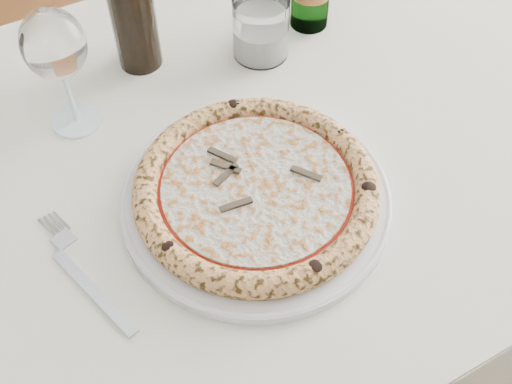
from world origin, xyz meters
TOP-DOWN VIEW (x-y plane):
  - floor at (0.00, 0.00)m, footprint 5.00×6.00m
  - dining_table at (-0.09, -0.07)m, footprint 1.41×0.90m
  - chair_far at (-0.09, 0.65)m, footprint 0.51×0.51m
  - plate at (-0.09, -0.17)m, footprint 0.34×0.34m
  - pizza at (-0.09, -0.17)m, footprint 0.30×0.30m
  - fork at (-0.31, -0.15)m, footprint 0.04×0.21m
  - wine_glass at (-0.21, 0.08)m, footprint 0.08×0.08m
  - tumbler at (0.08, 0.06)m, footprint 0.08×0.08m

SIDE VIEW (x-z plane):
  - floor at x=0.00m, z-range -0.02..0.00m
  - chair_far at x=-0.09m, z-range 0.07..1.00m
  - dining_table at x=-0.09m, z-range 0.28..1.04m
  - fork at x=-0.31m, z-range 0.76..0.76m
  - plate at x=-0.09m, z-range 0.76..0.77m
  - pizza at x=-0.09m, z-range 0.77..0.80m
  - tumbler at x=0.08m, z-range 0.75..0.84m
  - wine_glass at x=-0.21m, z-range 0.79..0.97m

